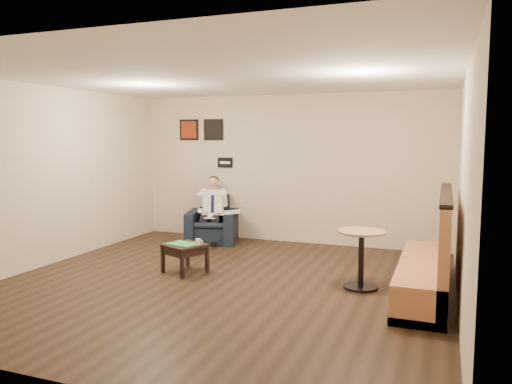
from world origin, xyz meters
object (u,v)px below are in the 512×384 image
(green_folder, at_px, (183,244))
(seated_man, at_px, (211,212))
(smartphone, at_px, (195,243))
(side_table, at_px, (185,258))
(armchair, at_px, (212,219))
(banquette, at_px, (424,244))
(cafe_table, at_px, (361,259))
(coffee_mug, at_px, (198,242))

(green_folder, bearing_deg, seated_man, 104.16)
(seated_man, relative_size, smartphone, 9.06)
(side_table, distance_m, green_folder, 0.22)
(armchair, relative_size, smartphone, 6.83)
(banquette, relative_size, cafe_table, 3.28)
(smartphone, height_order, cafe_table, cafe_table)
(armchair, bearing_deg, side_table, -91.27)
(side_table, height_order, coffee_mug, coffee_mug)
(side_table, bearing_deg, banquette, 2.86)
(cafe_table, bearing_deg, green_folder, -176.62)
(green_folder, xyz_separation_m, smartphone, (0.14, 0.13, -0.00))
(side_table, bearing_deg, coffee_mug, 10.68)
(armchair, distance_m, banquette, 4.37)
(green_folder, bearing_deg, side_table, 10.68)
(green_folder, relative_size, banquette, 0.17)
(seated_man, xyz_separation_m, green_folder, (0.50, -1.99, -0.17))
(green_folder, distance_m, smartphone, 0.19)
(coffee_mug, distance_m, cafe_table, 2.37)
(green_folder, height_order, coffee_mug, coffee_mug)
(banquette, height_order, cafe_table, banquette)
(cafe_table, bearing_deg, side_table, -176.72)
(side_table, height_order, smartphone, smartphone)
(green_folder, bearing_deg, cafe_table, 3.38)
(banquette, bearing_deg, armchair, 153.84)
(side_table, distance_m, coffee_mug, 0.33)
(coffee_mug, bearing_deg, seated_man, 110.74)
(seated_man, height_order, side_table, seated_man)
(armchair, distance_m, coffee_mug, 2.20)
(banquette, xyz_separation_m, cafe_table, (-0.79, -0.02, -0.26))
(armchair, relative_size, banquette, 0.36)
(armchair, distance_m, smartphone, 2.08)
(armchair, distance_m, cafe_table, 3.69)
(side_table, xyz_separation_m, green_folder, (-0.03, -0.01, 0.22))
(armchair, xyz_separation_m, seated_man, (0.03, -0.11, 0.16))
(green_folder, xyz_separation_m, banquette, (3.39, 0.17, 0.22))
(coffee_mug, distance_m, smartphone, 0.14)
(green_folder, bearing_deg, smartphone, 43.03)
(green_folder, distance_m, cafe_table, 2.61)
(coffee_mug, relative_size, cafe_table, 0.12)
(coffee_mug, xyz_separation_m, banquette, (3.15, 0.13, 0.18))
(coffee_mug, bearing_deg, side_table, -169.32)
(coffee_mug, xyz_separation_m, smartphone, (-0.10, 0.08, -0.04))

